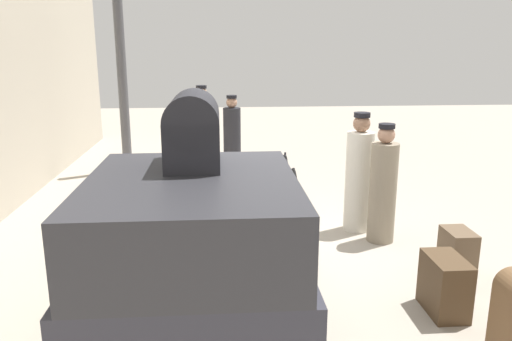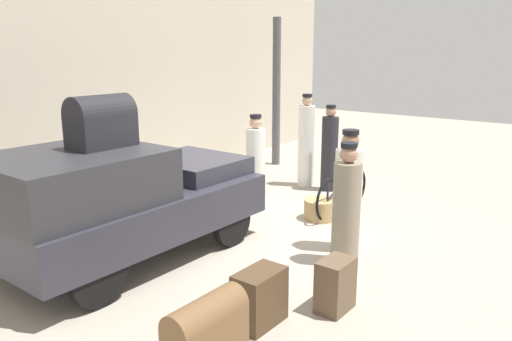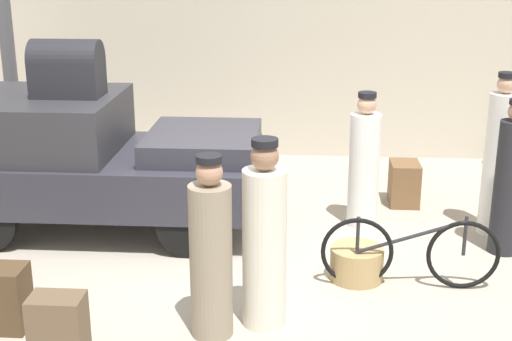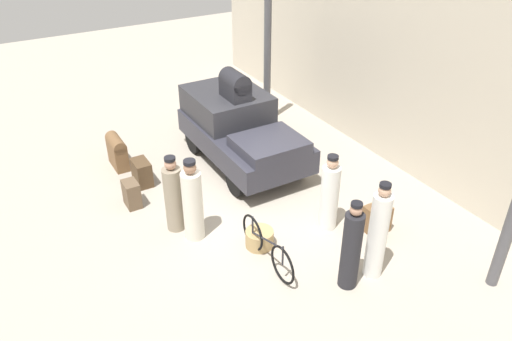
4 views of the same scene
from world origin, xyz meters
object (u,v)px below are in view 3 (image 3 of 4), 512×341
at_px(wicker_basket, 357,263).
at_px(trunk_on_truck_roof, 67,68).
at_px(bicycle, 410,253).
at_px(truck, 88,156).
at_px(conductor_in_dark_uniform, 364,166).
at_px(porter_lifting_near_truck, 264,242).
at_px(porter_carrying_trunk, 510,183).
at_px(trunk_wicker_pale, 59,329).
at_px(porter_with_bicycle, 211,255).
at_px(trunk_large_brown, 404,183).
at_px(porter_standing_middle, 498,160).

bearing_deg(wicker_basket, trunk_on_truck_roof, 158.88).
xyz_separation_m(bicycle, wicker_basket, (-0.50, 0.14, -0.20)).
xyz_separation_m(truck, conductor_in_dark_uniform, (3.21, 0.23, -0.12)).
relative_size(porter_lifting_near_truck, porter_carrying_trunk, 1.00).
bearing_deg(conductor_in_dark_uniform, trunk_wicker_pale, -130.14).
relative_size(wicker_basket, trunk_on_truck_roof, 0.69).
relative_size(porter_carrying_trunk, trunk_on_truck_roof, 2.20).
relative_size(porter_lifting_near_truck, trunk_wicker_pale, 2.96).
height_order(porter_carrying_trunk, porter_with_bicycle, porter_carrying_trunk).
height_order(trunk_wicker_pale, trunk_large_brown, trunk_wicker_pale).
bearing_deg(trunk_large_brown, wicker_basket, -108.63).
relative_size(wicker_basket, porter_standing_middle, 0.28).
bearing_deg(porter_carrying_trunk, trunk_large_brown, 121.84).
height_order(porter_with_bicycle, trunk_on_truck_roof, trunk_on_truck_roof).
xyz_separation_m(truck, porter_with_bicycle, (1.75, -2.39, -0.12)).
bearing_deg(porter_lifting_near_truck, conductor_in_dark_uniform, 66.85).
relative_size(porter_standing_middle, trunk_large_brown, 3.39).
xyz_separation_m(truck, trunk_on_truck_roof, (-0.17, 0.00, 1.02)).
height_order(truck, trunk_on_truck_roof, trunk_on_truck_roof).
distance_m(porter_carrying_trunk, conductor_in_dark_uniform, 1.64).
height_order(wicker_basket, porter_standing_middle, porter_standing_middle).
distance_m(trunk_large_brown, trunk_on_truck_roof, 4.39).
bearing_deg(trunk_wicker_pale, trunk_on_truck_roof, 104.52).
height_order(wicker_basket, trunk_wicker_pale, trunk_wicker_pale).
relative_size(wicker_basket, trunk_wicker_pale, 0.93).
bearing_deg(trunk_on_truck_roof, bicycle, -20.42).
bearing_deg(porter_with_bicycle, wicker_basket, 41.16).
relative_size(conductor_in_dark_uniform, trunk_on_truck_roof, 2.09).
height_order(truck, porter_carrying_trunk, porter_carrying_trunk).
bearing_deg(bicycle, porter_lifting_near_truck, -149.77).
bearing_deg(conductor_in_dark_uniform, wicker_basket, -96.10).
bearing_deg(conductor_in_dark_uniform, porter_with_bicycle, -119.26).
bearing_deg(trunk_wicker_pale, trunk_large_brown, 50.19).
xyz_separation_m(porter_standing_middle, porter_lifting_near_truck, (-2.52, -2.27, -0.10)).
relative_size(trunk_wicker_pale, trunk_large_brown, 1.03).
bearing_deg(bicycle, porter_carrying_trunk, 38.76).
bearing_deg(truck, trunk_on_truck_roof, 180.00).
height_order(porter_lifting_near_truck, trunk_wicker_pale, porter_lifting_near_truck).
bearing_deg(bicycle, trunk_wicker_pale, -153.06).
bearing_deg(trunk_wicker_pale, truck, 101.28).
height_order(trunk_large_brown, trunk_on_truck_roof, trunk_on_truck_roof).
bearing_deg(porter_standing_middle, trunk_large_brown, 135.41).
relative_size(porter_standing_middle, porter_lifting_near_truck, 1.11).
xyz_separation_m(conductor_in_dark_uniform, trunk_wicker_pale, (-2.63, -3.12, -0.45)).
relative_size(truck, trunk_large_brown, 6.46).
distance_m(wicker_basket, porter_lifting_near_truck, 1.42).
distance_m(bicycle, wicker_basket, 0.55).
bearing_deg(porter_carrying_trunk, trunk_wicker_pale, -149.46).
relative_size(porter_standing_middle, porter_with_bicycle, 1.17).
xyz_separation_m(porter_standing_middle, porter_with_bicycle, (-2.96, -2.47, -0.14)).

